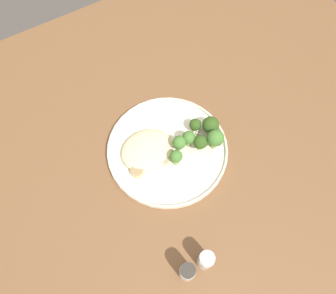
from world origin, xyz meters
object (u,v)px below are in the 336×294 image
object	(u,v)px
broccoli_floret_tall_stalk	(215,139)
salt_shaker	(206,260)
seared_scallop_left_edge	(137,171)
broccoli_floret_beside_noodles	(211,125)
broccoli_floret_near_rim	(200,142)
seared_scallop_tiny_bay	(141,163)
seared_scallop_tilted_round	(165,160)
broccoli_floret_split_head	(179,143)
pepper_shaker	(187,272)
seared_scallop_front_small	(160,153)
broccoli_floret_right_tilted	(189,138)
seared_scallop_half_hidden	(152,157)
dinner_plate	(168,149)
broccoli_floret_small_sprig	(195,125)
broccoli_floret_front_edge	(175,158)
seared_scallop_large_seared	(134,153)

from	to	relation	value
broccoli_floret_tall_stalk	salt_shaker	distance (m)	0.27
seared_scallop_left_edge	broccoli_floret_beside_noodles	bearing A→B (deg)	-178.32
broccoli_floret_near_rim	seared_scallop_tiny_bay	bearing A→B (deg)	-13.18
seared_scallop_tilted_round	broccoli_floret_split_head	xyz separation A→B (m)	(-0.05, -0.01, 0.03)
pepper_shaker	seared_scallop_front_small	bearing A→B (deg)	-108.31
seared_scallop_tilted_round	broccoli_floret_right_tilted	distance (m)	0.08
seared_scallop_tiny_bay	pepper_shaker	world-z (taller)	pepper_shaker
seared_scallop_front_small	broccoli_floret_tall_stalk	distance (m)	0.13
seared_scallop_tiny_bay	broccoli_floret_tall_stalk	size ratio (longest dim) A/B	0.41
pepper_shaker	broccoli_floret_beside_noodles	bearing A→B (deg)	-131.37
broccoli_floret_tall_stalk	broccoli_floret_beside_noodles	bearing A→B (deg)	-109.00
seared_scallop_half_hidden	broccoli_floret_tall_stalk	distance (m)	0.15
seared_scallop_left_edge	broccoli_floret_right_tilted	xyz separation A→B (m)	(-0.14, -0.00, 0.02)
dinner_plate	broccoli_floret_small_sprig	bearing A→B (deg)	-172.05
seared_scallop_left_edge	broccoli_floret_front_edge	world-z (taller)	broccoli_floret_front_edge
salt_shaker	broccoli_floret_small_sprig	bearing A→B (deg)	-118.50
seared_scallop_half_hidden	broccoli_floret_tall_stalk	bearing A→B (deg)	162.84
broccoli_floret_tall_stalk	seared_scallop_tiny_bay	bearing A→B (deg)	-14.60
seared_scallop_tilted_round	broccoli_floret_small_sprig	bearing A→B (deg)	-160.59
broccoli_floret_split_head	seared_scallop_half_hidden	bearing A→B (deg)	-9.12
dinner_plate	seared_scallop_left_edge	distance (m)	0.09
broccoli_floret_near_rim	broccoli_floret_right_tilted	xyz separation A→B (m)	(0.02, -0.02, 0.00)
seared_scallop_large_seared	broccoli_floret_near_rim	xyz separation A→B (m)	(-0.14, 0.06, 0.02)
broccoli_floret_right_tilted	pepper_shaker	bearing A→B (deg)	57.57
dinner_plate	broccoli_floret_right_tilted	distance (m)	0.06
broccoli_floret_near_rim	broccoli_floret_right_tilted	distance (m)	0.03
dinner_plate	pepper_shaker	bearing A→B (deg)	67.28
broccoli_floret_tall_stalk	broccoli_floret_small_sprig	bearing A→B (deg)	-76.02
salt_shaker	dinner_plate	bearing A→B (deg)	-104.04
seared_scallop_front_small	seared_scallop_tiny_bay	distance (m)	0.05
broccoli_floret_split_head	seared_scallop_left_edge	bearing A→B (deg)	0.91
seared_scallop_front_small	broccoli_floret_tall_stalk	bearing A→B (deg)	160.42
seared_scallop_left_edge	seared_scallop_tiny_bay	world-z (taller)	seared_scallop_tiny_bay
dinner_plate	broccoli_floret_beside_noodles	distance (m)	0.12
salt_shaker	pepper_shaker	size ratio (longest dim) A/B	1.00
seared_scallop_tilted_round	broccoli_floret_right_tilted	xyz separation A→B (m)	(-0.07, -0.01, 0.02)
seared_scallop_left_edge	broccoli_floret_near_rim	world-z (taller)	broccoli_floret_near_rim
broccoli_floret_small_sprig	broccoli_floret_right_tilted	bearing A→B (deg)	36.06
seared_scallop_left_edge	broccoli_floret_small_sprig	size ratio (longest dim) A/B	0.76
seared_scallop_large_seared	broccoli_floret_front_edge	bearing A→B (deg)	137.62
dinner_plate	broccoli_floret_near_rim	world-z (taller)	broccoli_floret_near_rim
broccoli_floret_split_head	broccoli_floret_front_edge	xyz separation A→B (m)	(0.03, 0.02, -0.01)
dinner_plate	salt_shaker	xyz separation A→B (m)	(0.07, 0.26, 0.02)
broccoli_floret_near_rim	pepper_shaker	xyz separation A→B (m)	(0.17, 0.22, -0.01)
broccoli_floret_small_sprig	salt_shaker	xyz separation A→B (m)	(0.15, 0.27, -0.00)
pepper_shaker	broccoli_floret_tall_stalk	bearing A→B (deg)	-134.33
seared_scallop_half_hidden	broccoli_floret_split_head	distance (m)	0.07
seared_scallop_tilted_round	seared_scallop_half_hidden	bearing A→B (deg)	-45.00
seared_scallop_left_edge	broccoli_floret_beside_noodles	size ratio (longest dim) A/B	0.57
seared_scallop_front_small	seared_scallop_half_hidden	xyz separation A→B (m)	(0.02, -0.00, 0.00)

